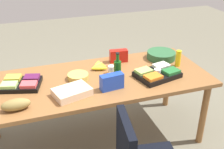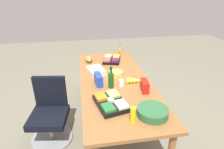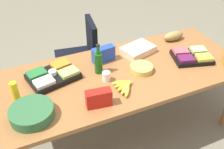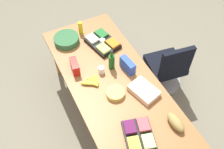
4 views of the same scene
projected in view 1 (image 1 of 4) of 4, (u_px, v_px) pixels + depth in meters
name	position (u px, v px, depth m)	size (l,w,h in m)	color
ground_plane	(97.00, 139.00, 3.17)	(10.00, 10.00, 0.00)	#6F6B59
conference_table	(96.00, 85.00, 2.85)	(2.33, 0.97, 0.78)	brown
veggie_tray	(157.00, 74.00, 2.84)	(0.48, 0.39, 0.09)	black
banana_bunch	(98.00, 66.00, 3.01)	(0.17, 0.23, 0.04)	yellow
fruit_platter	(21.00, 83.00, 2.67)	(0.42, 0.37, 0.07)	black
sheet_cake	(72.00, 92.00, 2.52)	(0.32, 0.22, 0.07)	beige
chip_bag_blue	(112.00, 82.00, 2.60)	(0.22, 0.08, 0.15)	#1E41B6
paper_cup	(111.00, 70.00, 2.90)	(0.07, 0.07, 0.09)	white
mustard_bottle	(178.00, 58.00, 3.04)	(0.06, 0.06, 0.18)	yellow
wine_bottle	(117.00, 70.00, 2.75)	(0.07, 0.07, 0.29)	#155015
bread_loaf	(16.00, 105.00, 2.31)	(0.24, 0.11, 0.10)	olive
salad_bowl	(161.00, 55.00, 3.24)	(0.33, 0.33, 0.08)	#2C6037
chip_bowl	(78.00, 77.00, 2.80)	(0.21, 0.21, 0.05)	#CEB151
chip_bag_red	(119.00, 56.00, 3.15)	(0.20, 0.08, 0.14)	red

